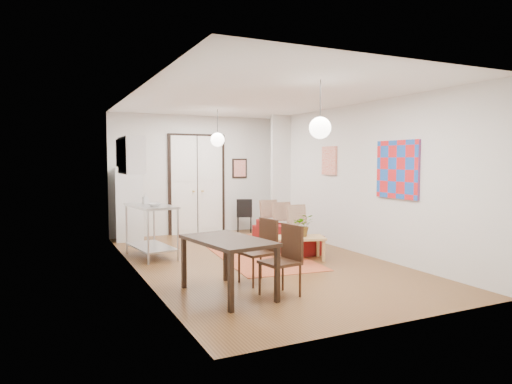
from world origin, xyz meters
name	(u,v)px	position (x,y,z in m)	size (l,w,h in m)	color
floor	(257,261)	(0.00, 0.00, 0.00)	(7.00, 7.00, 0.00)	brown
ceiling	(257,98)	(0.00, 0.00, 2.90)	(4.20, 7.00, 0.02)	white
wall_back	(196,175)	(0.00, 3.50, 1.45)	(4.20, 0.02, 2.90)	silver
wall_front	(396,193)	(0.00, -3.50, 1.45)	(4.20, 0.02, 2.90)	silver
wall_left	(137,183)	(-2.10, 0.00, 1.45)	(0.02, 7.00, 2.90)	silver
wall_right	(353,178)	(2.10, 0.00, 1.45)	(0.02, 7.00, 2.90)	silver
double_doors	(197,185)	(0.00, 3.46, 1.20)	(1.44, 0.06, 2.50)	white
stub_partition	(281,175)	(1.85, 2.55, 1.45)	(0.50, 0.10, 2.90)	silver
wall_cabinet	(131,155)	(-1.92, 1.50, 1.90)	(0.35, 1.00, 0.70)	white
painting_popart	(397,169)	(2.08, -1.25, 1.65)	(0.05, 1.00, 1.00)	red
painting_abstract	(329,161)	(2.08, 0.80, 1.80)	(0.05, 0.50, 0.60)	beige
poster_back	(240,168)	(1.15, 3.47, 1.60)	(0.40, 0.03, 0.50)	red
print_left	(119,153)	(-2.07, 2.00, 1.95)	(0.03, 0.44, 0.54)	#A07142
pendant_back	(217,140)	(0.00, 2.00, 2.25)	(0.30, 0.30, 0.80)	white
pendant_front	(320,128)	(0.00, -2.00, 2.25)	(0.30, 0.30, 0.80)	white
kilim_rug	(251,251)	(0.26, 0.83, 0.00)	(1.48, 3.95, 0.01)	#C35230
sofa	(286,235)	(1.05, 0.83, 0.27)	(0.73, 1.87, 0.55)	maroon
coffee_table	(298,240)	(0.73, -0.20, 0.36)	(1.06, 0.80, 0.42)	tan
potted_plant	(303,225)	(0.83, -0.20, 0.62)	(0.37, 0.32, 0.41)	#365D29
kitchen_counter	(151,223)	(-1.63, 1.18, 0.64)	(0.81, 1.35, 0.98)	#B0B4B5
bowl	(154,205)	(-1.63, 0.88, 1.00)	(0.23, 0.23, 0.06)	beige
soap_bottle	(145,199)	(-1.68, 1.43, 1.08)	(0.09, 0.09, 0.20)	teal
fridge	(129,204)	(-1.69, 3.15, 0.82)	(0.58, 0.58, 1.65)	white
dining_table	(228,245)	(-1.24, -1.69, 0.68)	(1.00, 1.48, 0.76)	black
dining_chair_near	(254,245)	(-0.64, -1.24, 0.55)	(0.52, 0.67, 0.94)	#3C2113
dining_chair_far	(276,254)	(-0.64, -1.94, 0.55)	(0.52, 0.67, 0.94)	#3C2113
black_side_chair	(243,212)	(1.14, 3.23, 0.49)	(0.51, 0.53, 0.85)	black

